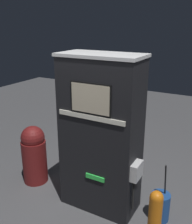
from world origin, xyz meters
name	(u,v)px	position (x,y,z in m)	size (l,w,h in m)	color
ground_plane	(91,213)	(0.00, 0.00, 0.00)	(14.00, 14.00, 0.00)	#4C4C4F
gas_pump	(101,135)	(0.00, 0.26, 1.08)	(1.14, 0.55, 2.15)	black
safety_bollard	(154,224)	(0.94, -0.27, 0.46)	(0.14, 0.14, 0.86)	orange
trash_bin	(34,154)	(-1.22, 0.25, 0.49)	(0.40, 0.40, 0.97)	maroon
squeegee_bucket	(160,206)	(0.84, 0.37, 0.19)	(0.25, 0.25, 0.85)	#1E478C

